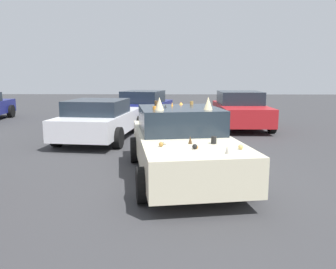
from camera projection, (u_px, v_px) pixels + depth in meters
ground_plane at (182, 177)px, 7.19m from camera, size 60.00×60.00×0.00m
art_car_decorated at (182, 143)px, 7.14m from camera, size 4.63×2.58×1.68m
parked_sedan_near_right at (101, 119)px, 11.19m from camera, size 4.62×2.45×1.33m
parked_sedan_near_left at (144, 107)px, 15.19m from camera, size 4.33×2.60×1.41m
parked_sedan_behind_right at (240, 110)px, 13.75m from camera, size 4.21×2.06×1.44m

